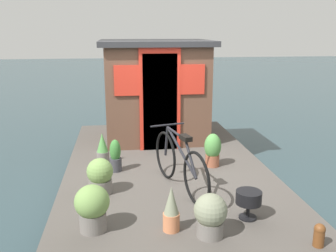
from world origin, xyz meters
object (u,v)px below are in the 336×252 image
houseboat_cabin (155,90)px  potted_plant_geranium (100,176)px  potted_plant_ivy (171,210)px  potted_plant_thyme (210,215)px  potted_plant_rosemary (115,156)px  charcoal_grill (249,199)px  potted_plant_lavender (213,150)px  potted_plant_fern (92,207)px  potted_plant_sage (103,149)px  bicycle (180,163)px  mooring_bollard (319,234)px

houseboat_cabin → potted_plant_geranium: bearing=158.8°
potted_plant_ivy → potted_plant_thyme: (-0.17, -0.38, 0.00)m
potted_plant_rosemary → charcoal_grill: (-1.69, -1.49, 0.01)m
potted_plant_ivy → potted_plant_rosemary: bearing=17.9°
potted_plant_ivy → charcoal_grill: potted_plant_ivy is taller
houseboat_cabin → potted_plant_ivy: size_ratio=4.16×
potted_plant_ivy → potted_plant_lavender: bearing=-26.3°
potted_plant_lavender → potted_plant_fern: bearing=135.0°
potted_plant_fern → charcoal_grill: 1.73m
houseboat_cabin → potted_plant_lavender: size_ratio=3.96×
potted_plant_sage → charcoal_grill: size_ratio=1.50×
houseboat_cabin → potted_plant_ivy: houseboat_cabin is taller
bicycle → charcoal_grill: 1.10m
potted_plant_ivy → potted_plant_rosemary: (1.84, 0.59, -0.01)m
potted_plant_ivy → mooring_bollard: 1.49m
houseboat_cabin → potted_plant_lavender: houseboat_cabin is taller
potted_plant_fern → potted_plant_ivy: size_ratio=1.02×
bicycle → mooring_bollard: 1.92m
potted_plant_fern → potted_plant_lavender: (1.74, -1.75, -0.01)m
houseboat_cabin → potted_plant_rosemary: size_ratio=4.20×
bicycle → potted_plant_rosemary: bicycle is taller
houseboat_cabin → charcoal_grill: (-3.47, -0.70, -0.72)m
potted_plant_rosemary → potted_plant_thyme: size_ratio=1.07×
bicycle → potted_plant_sage: bearing=41.4°
potted_plant_ivy → potted_plant_geranium: bearing=36.4°
houseboat_cabin → potted_plant_ivy: (-3.62, 0.20, -0.72)m
potted_plant_sage → charcoal_grill: (-2.08, -1.70, 0.00)m
houseboat_cabin → potted_plant_geranium: (-2.55, 0.99, -0.72)m
potted_plant_fern → potted_plant_thyme: bearing=-102.8°
bicycle → potted_plant_geranium: (0.04, 1.04, -0.14)m
houseboat_cabin → potted_plant_sage: (-1.39, 1.00, -0.73)m
houseboat_cabin → potted_plant_lavender: bearing=-157.8°
potted_plant_ivy → houseboat_cabin: bearing=-3.2°
mooring_bollard → potted_plant_lavender: bearing=11.7°
potted_plant_fern → charcoal_grill: potted_plant_fern is taller
houseboat_cabin → mooring_bollard: (-4.11, -1.21, -0.83)m
potted_plant_lavender → potted_plant_rosemary: potted_plant_lavender is taller
potted_plant_thyme → mooring_bollard: potted_plant_thyme is taller
potted_plant_lavender → potted_plant_thyme: potted_plant_lavender is taller
potted_plant_ivy → mooring_bollard: (-0.50, -1.40, -0.11)m
potted_plant_sage → potted_plant_thyme: (-2.39, -1.18, 0.01)m
potted_plant_rosemary → mooring_bollard: (-2.33, -2.00, -0.10)m
potted_plant_geranium → potted_plant_lavender: 1.88m
potted_plant_thyme → mooring_bollard: 1.08m
houseboat_cabin → potted_plant_thyme: bearing=-177.2°
potted_plant_sage → potted_plant_geranium: 1.15m
potted_plant_lavender → potted_plant_rosemary: (-0.02, 1.51, -0.04)m
potted_plant_fern → bicycle: bearing=-49.8°
houseboat_cabin → potted_plant_lavender: (-1.76, -0.72, -0.69)m
potted_plant_thyme → charcoal_grill: 0.60m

